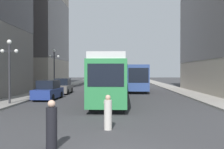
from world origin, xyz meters
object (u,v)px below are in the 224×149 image
Objects in this scene: parked_car_left_near at (63,87)px; pedestrian_on_sidewalk at (52,126)px; streetcar at (111,78)px; lamp_post_left_near at (9,61)px; pedestrian_crossing_near at (108,113)px; transit_bus at (136,76)px; lamp_post_left_far at (54,63)px; parked_car_left_mid at (48,91)px.

parked_car_left_near is 21.77m from pedestrian_on_sidewalk.
lamp_post_left_near is (-7.95, -2.51, 1.37)m from streetcar.
lamp_post_left_near is (-8.06, 8.05, 2.73)m from pedestrian_crossing_near.
pedestrian_crossing_near is (0.11, -10.56, -1.36)m from streetcar.
transit_bus is 11.35m from lamp_post_left_far.
lamp_post_left_near is 0.92× the size of lamp_post_left_far.
lamp_post_left_near is 13.88m from lamp_post_left_far.
parked_car_left_near and parked_car_left_mid have the same top height.
parked_car_left_mid is 0.91× the size of lamp_post_left_near.
streetcar is 2.58× the size of lamp_post_left_far.
lamp_post_left_far is at bearing 117.39° from parked_car_left_near.
pedestrian_on_sidewalk is at bearing -71.18° from parked_car_left_mid.
parked_car_left_mid is (-6.05, 1.67, -1.26)m from streetcar.
streetcar is at bearing -12.58° from parked_car_left_mid.
transit_bus is at bearing 54.19° from parked_car_left_mid.
streetcar reaches higher than parked_car_left_mid.
parked_car_left_mid is at bearing 65.54° from lamp_post_left_near.
parked_car_left_near is at bearing -129.91° from pedestrian_crossing_near.
pedestrian_crossing_near is (6.16, -18.42, -0.10)m from parked_car_left_near.
parked_car_left_mid reaches higher than pedestrian_on_sidewalk.
transit_bus is 8.04× the size of pedestrian_crossing_near.
parked_car_left_mid is at bearing 166.01° from streetcar.
parked_car_left_mid is at bearing -121.68° from pedestrian_crossing_near.
lamp_post_left_far reaches higher than pedestrian_crossing_near.
lamp_post_left_far is (-1.90, 9.70, 2.90)m from parked_car_left_mid.
lamp_post_left_far reaches higher than lamp_post_left_near.
parked_car_left_near is 6.19m from parked_car_left_mid.
streetcar is 8.31× the size of pedestrian_on_sidewalk.
pedestrian_crossing_near is at bearing -69.83° from lamp_post_left_far.
pedestrian_on_sidewalk is 0.34× the size of lamp_post_left_near.
lamp_post_left_far reaches higher than parked_car_left_near.
parked_car_left_near is 10.86m from lamp_post_left_near.
pedestrian_crossing_near is (6.15, -12.23, -0.10)m from parked_car_left_mid.
lamp_post_left_far is at bearing 90.00° from lamp_post_left_near.
streetcar reaches higher than pedestrian_crossing_near.
transit_bus is at bearing 28.84° from parked_car_left_near.
pedestrian_on_sidewalk is (4.33, -21.33, -0.05)m from parked_car_left_near.
parked_car_left_mid is 2.85× the size of pedestrian_crossing_near.
pedestrian_crossing_near is 3.44m from pedestrian_on_sidewalk.
pedestrian_crossing_near is at bearing -95.45° from transit_bus.
parked_car_left_mid is (-9.16, -11.45, -1.10)m from transit_bus.
pedestrian_crossing_near is at bearing -87.98° from streetcar.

